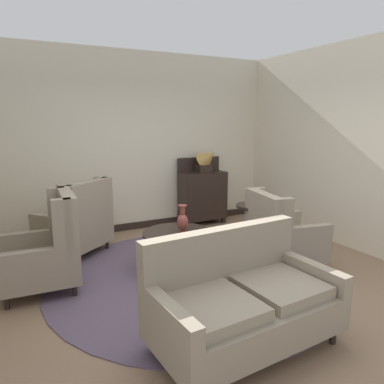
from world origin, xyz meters
TOP-DOWN VIEW (x-y plane):
  - ground at (0.00, 0.00)m, footprint 7.35×7.35m
  - wall_back at (0.00, 2.61)m, footprint 5.41×0.08m
  - wall_right at (2.63, 0.78)m, footprint 0.08×3.66m
  - baseboard_back at (0.00, 2.56)m, footprint 5.25×0.03m
  - area_rug at (0.00, 0.30)m, footprint 3.50×3.50m
  - coffee_table at (-0.09, 0.56)m, footprint 0.87×0.87m
  - porcelain_vase at (-0.03, 0.52)m, footprint 0.14×0.14m
  - settee at (-0.27, -1.11)m, footprint 1.63×0.95m
  - armchair_beside_settee at (-1.09, 1.74)m, footprint 1.15×1.14m
  - armchair_near_window at (-1.60, 0.79)m, footprint 0.87×0.85m
  - armchair_far_left at (1.16, 0.06)m, footprint 0.96×0.92m
  - side_table at (1.08, 0.55)m, footprint 0.50×0.50m
  - sideboard at (1.24, 2.32)m, footprint 0.85×0.36m
  - gramophone at (1.29, 2.23)m, footprint 0.47×0.52m

SIDE VIEW (x-z plane):
  - ground at x=0.00m, z-range 0.00..0.00m
  - area_rug at x=0.00m, z-range 0.00..0.01m
  - baseboard_back at x=0.00m, z-range 0.00..0.12m
  - settee at x=-0.27m, z-range -0.08..0.89m
  - coffee_table at x=-0.09m, z-range 0.16..0.68m
  - armchair_far_left at x=1.16m, z-range -0.07..0.93m
  - side_table at x=1.08m, z-range 0.07..0.82m
  - armchair_beside_settee at x=-1.09m, z-range -0.09..0.99m
  - armchair_near_window at x=-1.60m, z-range -0.10..1.01m
  - sideboard at x=1.24m, z-range -0.06..1.16m
  - porcelain_vase at x=-0.03m, z-range 0.49..0.84m
  - gramophone at x=1.29m, z-range 0.96..1.46m
  - wall_back at x=0.00m, z-range 0.00..3.03m
  - wall_right at x=2.63m, z-range 0.00..3.03m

